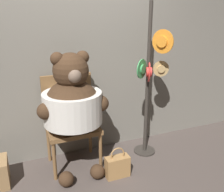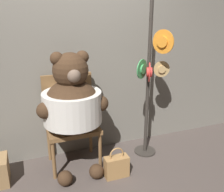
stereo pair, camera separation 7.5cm
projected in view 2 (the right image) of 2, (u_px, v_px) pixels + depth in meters
name	position (u px, v px, depth m)	size (l,w,h in m)	color
ground_plane	(84.00, 174.00, 2.86)	(14.00, 14.00, 0.00)	#4C423D
wall_back	(68.00, 50.00, 2.96)	(8.00, 0.10, 2.67)	slate
chair	(71.00, 117.00, 2.95)	(0.59, 0.46, 1.08)	brown
teddy_bear	(72.00, 104.00, 2.73)	(0.78, 0.69, 1.39)	#3D2819
hat_display_rack	(151.00, 84.00, 2.97)	(0.48, 0.42, 1.89)	#332D28
handbag_on_ground	(117.00, 166.00, 2.79)	(0.27, 0.13, 0.36)	#A87A47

